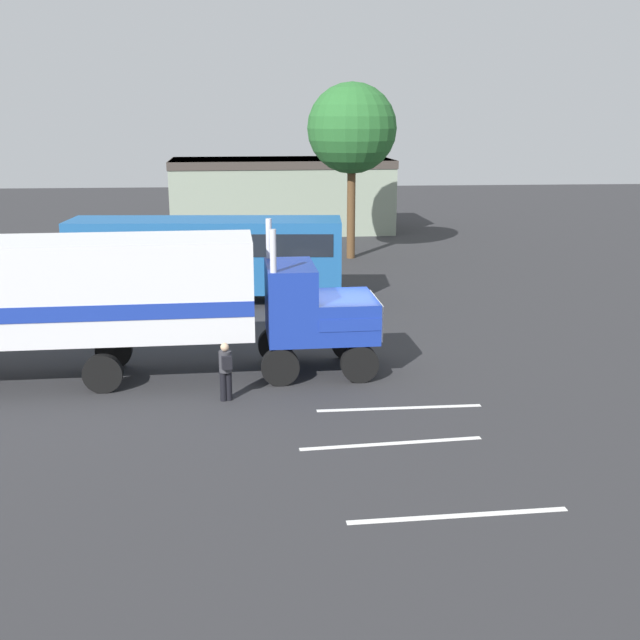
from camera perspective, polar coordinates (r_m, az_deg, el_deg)
The scene contains 9 objects.
ground_plane at distance 23.70m, azimuth 0.95°, elevation -3.53°, with size 120.00×120.00×0.00m, color #2D2D30.
lane_stripe_near at distance 20.62m, azimuth 5.89°, elevation -6.50°, with size 4.40×0.16×0.01m, color silver.
lane_stripe_mid at distance 18.51m, azimuth 5.32°, elevation -9.09°, with size 4.40×0.16×0.01m, color silver.
lane_stripe_far at distance 15.65m, azimuth 10.20°, elevation -14.07°, with size 4.40×0.16×0.01m, color silver.
semi_truck at distance 22.83m, azimuth -15.43°, elevation 1.78°, with size 14.26×3.44×4.50m.
person_bystander at distance 20.90m, azimuth -7.00°, elevation -3.64°, with size 0.37×0.47×1.63m.
parked_bus at distance 31.94m, azimuth -8.41°, elevation 5.02°, with size 11.15×3.30×3.40m.
tree_left at distance 40.94m, azimuth 2.38°, elevation 13.94°, with size 4.63×4.63×9.11m.
building_backdrop at distance 51.03m, azimuth -2.87°, elevation 9.44°, with size 14.41×6.66×4.68m.
Camera 1 is at (-2.11, -22.35, 7.57)m, focal length 43.25 mm.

